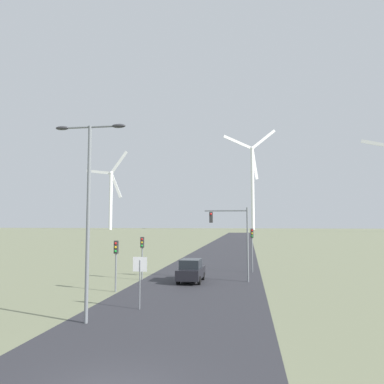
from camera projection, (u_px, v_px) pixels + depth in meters
road_surface at (223, 254)px, 57.54m from camera, size 10.00×240.00×0.01m
streetlamp at (89, 196)px, 18.27m from camera, size 3.65×0.32×9.61m
stop_sign_near at (140, 273)px, 20.77m from camera, size 0.81×0.07×2.86m
traffic_light_post_near_left at (116, 254)px, 26.00m from camera, size 0.28×0.33×3.52m
traffic_light_post_near_right at (252, 240)px, 36.14m from camera, size 0.28×0.34×4.19m
traffic_light_post_mid_left at (142, 248)px, 31.38m from camera, size 0.28×0.34×3.56m
traffic_light_mast_overhead at (233, 230)px, 30.67m from camera, size 3.58×0.35×6.01m
car_approaching at (191, 271)px, 30.12m from camera, size 1.88×4.13×1.83m
wind_turbine_far_left at (111, 194)px, 251.95m from camera, size 29.50×2.60×53.00m
wind_turbine_left at (252, 180)px, 249.19m from camera, size 34.96×12.55×68.16m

